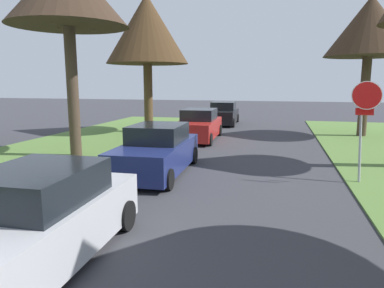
{
  "coord_description": "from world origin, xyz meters",
  "views": [
    {
      "loc": [
        1.6,
        2.07,
        2.91
      ],
      "look_at": [
        -0.42,
        10.23,
        1.43
      ],
      "focal_mm": 32.78,
      "sensor_mm": 36.0,
      "label": 1
    }
  ],
  "objects_px": {
    "parked_sedan_navy": "(157,151)",
    "parked_sedan_red": "(199,126)",
    "parked_sedan_black": "(223,114)",
    "parked_sedan_silver": "(33,223)",
    "street_tree_left_far": "(147,30)",
    "stop_sign_far": "(365,110)",
    "street_tree_right_far": "(370,27)"
  },
  "relations": [
    {
      "from": "parked_sedan_red",
      "to": "parked_sedan_black",
      "type": "distance_m",
      "value": 7.13
    },
    {
      "from": "parked_sedan_navy",
      "to": "parked_sedan_red",
      "type": "height_order",
      "value": "same"
    },
    {
      "from": "parked_sedan_red",
      "to": "parked_sedan_black",
      "type": "bearing_deg",
      "value": 88.68
    },
    {
      "from": "parked_sedan_silver",
      "to": "parked_sedan_red",
      "type": "bearing_deg",
      "value": 91.28
    },
    {
      "from": "parked_sedan_red",
      "to": "parked_sedan_black",
      "type": "height_order",
      "value": "same"
    },
    {
      "from": "stop_sign_far",
      "to": "street_tree_right_far",
      "type": "xyz_separation_m",
      "value": [
        2.07,
        9.88,
        3.62
      ]
    },
    {
      "from": "street_tree_right_far",
      "to": "parked_sedan_silver",
      "type": "distance_m",
      "value": 18.83
    },
    {
      "from": "parked_sedan_navy",
      "to": "parked_sedan_red",
      "type": "distance_m",
      "value": 7.0
    },
    {
      "from": "parked_sedan_silver",
      "to": "street_tree_left_far",
      "type": "bearing_deg",
      "value": 104.08
    },
    {
      "from": "parked_sedan_red",
      "to": "parked_sedan_black",
      "type": "xyz_separation_m",
      "value": [
        0.16,
        7.13,
        0.0
      ]
    },
    {
      "from": "parked_sedan_silver",
      "to": "parked_sedan_navy",
      "type": "height_order",
      "value": "same"
    },
    {
      "from": "parked_sedan_silver",
      "to": "street_tree_right_far",
      "type": "bearing_deg",
      "value": 63.35
    },
    {
      "from": "street_tree_right_far",
      "to": "parked_sedan_navy",
      "type": "xyz_separation_m",
      "value": [
        -8.21,
        -10.18,
        -5.05
      ]
    },
    {
      "from": "street_tree_left_far",
      "to": "parked_sedan_black",
      "type": "xyz_separation_m",
      "value": [
        3.61,
        5.25,
        -5.13
      ]
    },
    {
      "from": "stop_sign_far",
      "to": "parked_sedan_silver",
      "type": "height_order",
      "value": "stop_sign_far"
    },
    {
      "from": "parked_sedan_navy",
      "to": "parked_sedan_red",
      "type": "bearing_deg",
      "value": 91.75
    },
    {
      "from": "parked_sedan_silver",
      "to": "parked_sedan_red",
      "type": "relative_size",
      "value": 1.0
    },
    {
      "from": "street_tree_right_far",
      "to": "parked_sedan_red",
      "type": "xyz_separation_m",
      "value": [
        -8.43,
        -3.19,
        -5.05
      ]
    },
    {
      "from": "street_tree_right_far",
      "to": "street_tree_left_far",
      "type": "height_order",
      "value": "street_tree_left_far"
    },
    {
      "from": "parked_sedan_red",
      "to": "parked_sedan_black",
      "type": "relative_size",
      "value": 1.0
    },
    {
      "from": "parked_sedan_navy",
      "to": "parked_sedan_black",
      "type": "relative_size",
      "value": 1.0
    },
    {
      "from": "parked_sedan_black",
      "to": "parked_sedan_red",
      "type": "bearing_deg",
      "value": -91.32
    },
    {
      "from": "street_tree_left_far",
      "to": "parked_sedan_silver",
      "type": "bearing_deg",
      "value": -75.92
    },
    {
      "from": "parked_sedan_silver",
      "to": "stop_sign_far",
      "type": "bearing_deg",
      "value": 46.23
    },
    {
      "from": "stop_sign_far",
      "to": "parked_sedan_navy",
      "type": "distance_m",
      "value": 6.31
    },
    {
      "from": "street_tree_right_far",
      "to": "parked_sedan_black",
      "type": "distance_m",
      "value": 10.45
    },
    {
      "from": "parked_sedan_red",
      "to": "parked_sedan_navy",
      "type": "bearing_deg",
      "value": -88.25
    },
    {
      "from": "street_tree_left_far",
      "to": "parked_sedan_navy",
      "type": "xyz_separation_m",
      "value": [
        3.66,
        -8.87,
        -5.13
      ]
    },
    {
      "from": "parked_sedan_silver",
      "to": "parked_sedan_black",
      "type": "bearing_deg",
      "value": 90.36
    },
    {
      "from": "parked_sedan_silver",
      "to": "parked_sedan_navy",
      "type": "bearing_deg",
      "value": 90.73
    },
    {
      "from": "parked_sedan_silver",
      "to": "parked_sedan_red",
      "type": "height_order",
      "value": "same"
    },
    {
      "from": "parked_sedan_black",
      "to": "parked_sedan_silver",
      "type": "bearing_deg",
      "value": -89.64
    }
  ]
}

